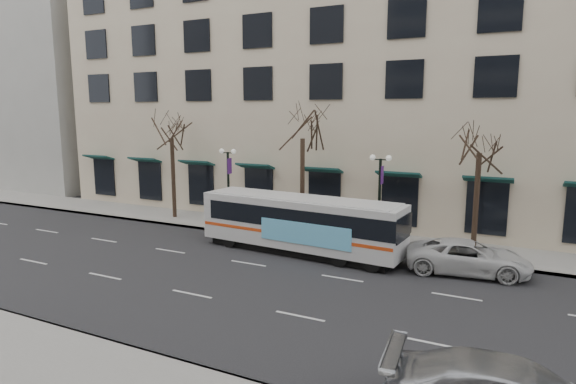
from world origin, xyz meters
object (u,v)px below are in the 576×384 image
Objects in this scene: tree_far_mid at (303,123)px; white_pickup at (468,257)px; tree_far_left at (171,124)px; tree_far_right at (481,134)px; lamp_post_left at (228,184)px; city_bus at (301,223)px; lamp_post_right at (380,195)px.

white_pickup is (10.06, -3.16, -6.12)m from tree_far_mid.
tree_far_left reaches higher than tree_far_right.
tree_far_right reaches higher than lamp_post_left.
tree_far_left is 0.73× the size of city_bus.
tree_far_right is at bearing 6.85° from lamp_post_right.
white_pickup is at bearing -8.94° from tree_far_left.
lamp_post_left is (-4.99, -0.60, -3.96)m from tree_far_mid.
tree_far_left is 1.03× the size of tree_far_right.
lamp_post_right is (10.00, 0.00, 0.00)m from lamp_post_left.
tree_far_mid is 6.41m from lamp_post_right.
lamp_post_left is 7.39m from city_bus.
white_pickup is (15.05, -2.56, -2.16)m from lamp_post_left.
tree_far_left reaches higher than city_bus.
tree_far_left is 20.00m from tree_far_right.
tree_far_right is 1.55× the size of lamp_post_left.
tree_far_left is 1.60× the size of lamp_post_right.
tree_far_right reaches higher than white_pickup.
white_pickup is (8.44, 0.49, -0.89)m from city_bus.
tree_far_mid is 12.19m from white_pickup.
tree_far_mid is 10.01m from tree_far_right.
lamp_post_left is at bearing -177.71° from tree_far_right.
tree_far_mid reaches higher than city_bus.
tree_far_mid is 1.52× the size of white_pickup.
tree_far_mid reaches higher than lamp_post_right.
tree_far_left is 13.18m from city_bus.
lamp_post_right reaches higher than white_pickup.
lamp_post_left is 0.45× the size of city_bus.
lamp_post_right is (15.01, -0.60, -3.75)m from tree_far_left.
tree_far_right is 1.43× the size of white_pickup.
city_bus is at bearing -17.44° from tree_far_left.
white_pickup is at bearing -26.85° from lamp_post_right.
tree_far_left is at bearing 173.17° from lamp_post_left.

